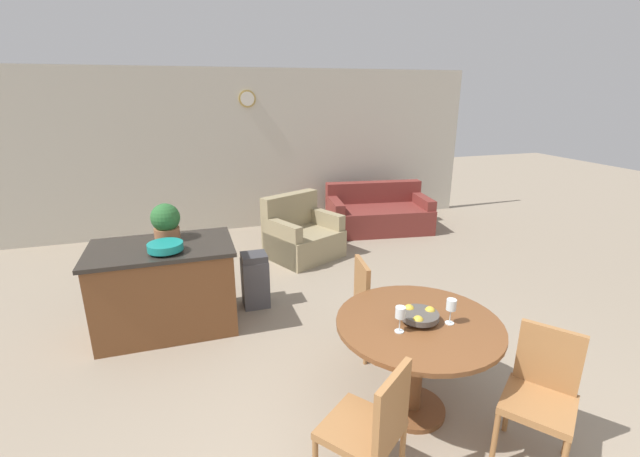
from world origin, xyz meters
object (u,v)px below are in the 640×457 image
at_px(teal_bowl, 165,247).
at_px(trash_bin, 255,280).
at_px(dining_chair_near_left, 372,426).
at_px(dining_chair_far_side, 374,301).
at_px(fruit_bowl, 419,315).
at_px(couch, 378,214).
at_px(dining_chair_near_right, 542,390).
at_px(wine_glass_right, 451,306).
at_px(kitchen_island, 166,287).
at_px(dining_table, 417,343).
at_px(potted_plant, 166,221).
at_px(wine_glass_left, 400,314).
at_px(armchair, 302,237).

xyz_separation_m(teal_bowl, trash_bin, (0.88, 0.41, -0.65)).
relative_size(dining_chair_near_left, dining_chair_far_side, 1.00).
height_order(fruit_bowl, couch, fruit_bowl).
bearing_deg(dining_chair_near_right, wine_glass_right, -2.54).
xyz_separation_m(dining_chair_near_right, kitchen_island, (-2.35, 2.46, -0.06)).
bearing_deg(kitchen_island, dining_chair_far_side, -29.19).
bearing_deg(teal_bowl, fruit_bowl, -43.45).
height_order(dining_table, potted_plant, potted_plant).
relative_size(wine_glass_right, teal_bowl, 0.58).
distance_m(fruit_bowl, kitchen_island, 2.60).
relative_size(dining_table, fruit_bowl, 4.31).
height_order(dining_chair_far_side, teal_bowl, teal_bowl).
height_order(wine_glass_right, potted_plant, potted_plant).
bearing_deg(fruit_bowl, wine_glass_right, -25.00).
xyz_separation_m(dining_table, trash_bin, (-0.86, 2.05, -0.29)).
height_order(dining_chair_near_left, kitchen_island, dining_chair_near_left).
relative_size(fruit_bowl, wine_glass_right, 1.47).
bearing_deg(wine_glass_right, dining_table, 155.66).
distance_m(wine_glass_left, trash_bin, 2.31).
bearing_deg(potted_plant, teal_bowl, -91.27).
relative_size(dining_table, wine_glass_left, 6.33).
bearing_deg(potted_plant, dining_chair_near_right, -49.23).
xyz_separation_m(wine_glass_left, wine_glass_right, (0.39, -0.01, 0.00)).
bearing_deg(dining_chair_near_right, dining_chair_far_side, -17.53).
xyz_separation_m(wine_glass_right, armchair, (-0.15, 3.45, -0.61)).
relative_size(dining_table, dining_chair_far_side, 1.30).
bearing_deg(couch, wine_glass_right, -100.88).
xyz_separation_m(wine_glass_left, couch, (1.85, 4.26, -0.64)).
xyz_separation_m(wine_glass_right, couch, (1.46, 4.27, -0.64)).
distance_m(trash_bin, couch, 3.29).
bearing_deg(couch, potted_plant, -139.72).
distance_m(fruit_bowl, couch, 4.53).
height_order(dining_chair_far_side, kitchen_island, dining_chair_far_side).
relative_size(dining_chair_near_right, fruit_bowl, 3.31).
xyz_separation_m(fruit_bowl, wine_glass_right, (0.19, -0.09, 0.09)).
distance_m(fruit_bowl, trash_bin, 2.28).
distance_m(dining_table, teal_bowl, 2.42).
bearing_deg(dining_chair_far_side, teal_bowl, -107.47).
bearing_deg(kitchen_island, dining_table, -45.87).
height_order(trash_bin, armchair, armchair).
bearing_deg(wine_glass_left, dining_chair_far_side, 75.54).
bearing_deg(armchair, wine_glass_right, -112.64).
bearing_deg(dining_chair_near_left, trash_bin, 57.82).
bearing_deg(trash_bin, teal_bowl, -155.28).
distance_m(dining_chair_near_left, teal_bowl, 2.52).
xyz_separation_m(dining_chair_near_left, dining_chair_far_side, (0.64, 1.39, 0.00)).
relative_size(wine_glass_left, kitchen_island, 0.14).
distance_m(dining_chair_near_right, couch, 4.92).
height_order(fruit_bowl, kitchen_island, kitchen_island).
bearing_deg(dining_table, trash_bin, 112.67).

